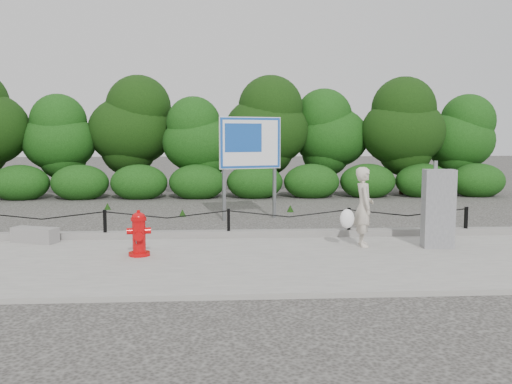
{
  "coord_description": "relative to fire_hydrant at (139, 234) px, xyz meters",
  "views": [
    {
      "loc": [
        -0.11,
        -10.98,
        2.18
      ],
      "look_at": [
        0.58,
        0.2,
        1.0
      ],
      "focal_mm": 38.0,
      "sensor_mm": 36.0,
      "label": 1
    }
  ],
  "objects": [
    {
      "name": "ground",
      "position": [
        1.58,
        1.58,
        -0.46
      ],
      "size": [
        90.0,
        90.0,
        0.0
      ],
      "primitive_type": "plane",
      "color": "#2D2B28",
      "rests_on": "ground"
    },
    {
      "name": "sidewalk",
      "position": [
        1.58,
        -0.42,
        -0.42
      ],
      "size": [
        14.0,
        4.0,
        0.08
      ],
      "primitive_type": "cube",
      "color": "gray",
      "rests_on": "ground"
    },
    {
      "name": "curb",
      "position": [
        1.58,
        1.63,
        -0.31
      ],
      "size": [
        14.0,
        0.22,
        0.14
      ],
      "primitive_type": "cube",
      "color": "slate",
      "rests_on": "sidewalk"
    },
    {
      "name": "chain_barrier",
      "position": [
        1.58,
        1.58,
        -0.01
      ],
      "size": [
        10.06,
        0.06,
        0.6
      ],
      "color": "black",
      "rests_on": "sidewalk"
    },
    {
      "name": "treeline",
      "position": [
        1.44,
        10.52,
        1.95
      ],
      "size": [
        20.25,
        3.56,
        4.37
      ],
      "color": "black",
      "rests_on": "ground"
    },
    {
      "name": "fire_hydrant",
      "position": [
        0.0,
        0.0,
        0.0
      ],
      "size": [
        0.43,
        0.45,
        0.8
      ],
      "rotation": [
        0.0,
        0.0,
        0.13
      ],
      "color": "#C3070A",
      "rests_on": "sidewalk"
    },
    {
      "name": "pedestrian",
      "position": [
        4.1,
        0.58,
        0.36
      ],
      "size": [
        0.68,
        0.57,
        1.5
      ],
      "rotation": [
        0.0,
        0.0,
        1.5
      ],
      "color": "beige",
      "rests_on": "sidewalk"
    },
    {
      "name": "concrete_block",
      "position": [
        -2.23,
        1.33,
        -0.24
      ],
      "size": [
        0.97,
        0.63,
        0.29
      ],
      "primitive_type": "cube",
      "rotation": [
        0.0,
        0.0,
        -0.37
      ],
      "color": "gray",
      "rests_on": "sidewalk"
    },
    {
      "name": "utility_cabinet",
      "position": [
        5.48,
        0.37,
        0.35
      ],
      "size": [
        0.58,
        0.42,
        1.62
      ],
      "rotation": [
        0.0,
        0.0,
        -0.09
      ],
      "color": "gray",
      "rests_on": "sidewalk"
    },
    {
      "name": "advertising_sign",
      "position": [
        2.17,
        4.48,
        1.4
      ],
      "size": [
        1.6,
        0.57,
        2.64
      ],
      "rotation": [
        0.0,
        0.0,
        0.29
      ],
      "color": "slate",
      "rests_on": "ground"
    }
  ]
}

